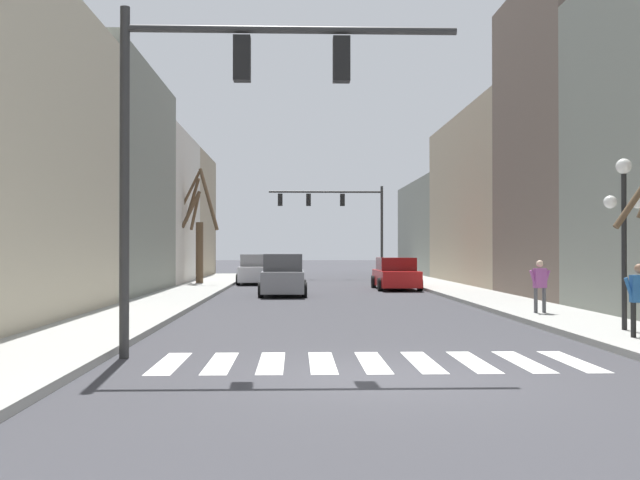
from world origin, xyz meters
The scene contains 13 objects.
ground_plane centered at (0.00, 0.00, 0.00)m, with size 240.00×240.00×0.00m, color #38383D.
building_row_left centered at (-10.51, 20.05, 4.47)m, with size 6.00×51.94×9.75m.
building_row_right centered at (10.51, 22.24, 4.75)m, with size 6.00×59.05×12.54m.
crosswalk_stripes centered at (0.00, 1.58, 0.00)m, with size 7.65×2.60×0.01m.
traffic_signal_near centered at (-2.80, 2.21, 4.70)m, with size 6.29×0.28×6.52m.
traffic_signal_far centered at (1.63, 39.42, 4.74)m, with size 7.85×0.28×6.33m.
street_lamp_right_corner centered at (6.24, 5.33, 2.97)m, with size 0.95×0.36×3.97m.
car_at_intersection centered at (-1.91, 20.51, 0.83)m, with size 2.02×4.19×1.80m.
car_parked_right_far centered at (3.61, 25.32, 0.75)m, with size 2.12×4.87×1.59m.
car_driving_toward_lane centered at (-3.59, 31.28, 0.80)m, with size 2.17×4.67×1.71m.
pedestrian_crossing_street centered at (5.91, 3.87, 1.07)m, with size 0.67×0.21×1.56m.
pedestrian_waiting_at_curb centered at (5.78, 9.94, 1.06)m, with size 0.66×0.26×1.54m.
street_tree_right_near centered at (-6.74, 29.50, 3.07)m, with size 2.72×3.38×6.32m.
Camera 1 is at (-1.37, -11.74, 2.03)m, focal length 42.00 mm.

